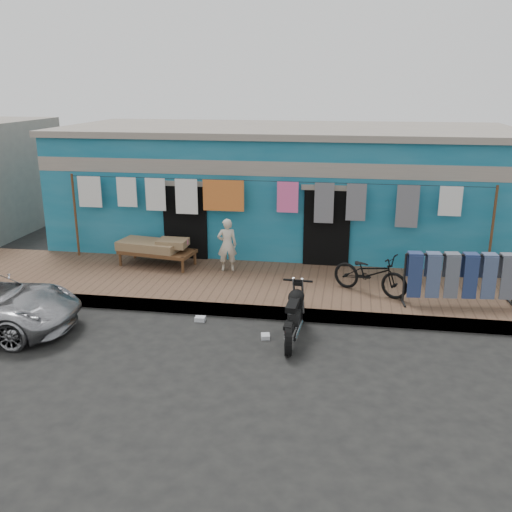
{
  "coord_description": "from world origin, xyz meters",
  "views": [
    {
      "loc": [
        1.82,
        -8.85,
        4.49
      ],
      "look_at": [
        0.0,
        2.0,
        1.15
      ],
      "focal_mm": 40.0,
      "sensor_mm": 36.0,
      "label": 1
    }
  ],
  "objects_px": {
    "seated_person": "(227,245)",
    "bicycle": "(371,269)",
    "charpoy": "(157,252)",
    "jeans_rack": "(459,278)",
    "motorcycle": "(294,314)"
  },
  "relations": [
    {
      "from": "motorcycle",
      "to": "charpoy",
      "type": "height_order",
      "value": "motorcycle"
    },
    {
      "from": "seated_person",
      "to": "motorcycle",
      "type": "xyz_separation_m",
      "value": [
        1.88,
        -2.97,
        -0.38
      ]
    },
    {
      "from": "bicycle",
      "to": "seated_person",
      "type": "bearing_deg",
      "value": 100.39
    },
    {
      "from": "charpoy",
      "to": "jeans_rack",
      "type": "height_order",
      "value": "jeans_rack"
    },
    {
      "from": "seated_person",
      "to": "bicycle",
      "type": "xyz_separation_m",
      "value": [
        3.27,
        -0.98,
        -0.1
      ]
    },
    {
      "from": "charpoy",
      "to": "seated_person",
      "type": "bearing_deg",
      "value": -4.43
    },
    {
      "from": "seated_person",
      "to": "charpoy",
      "type": "relative_size",
      "value": 0.63
    },
    {
      "from": "bicycle",
      "to": "charpoy",
      "type": "relative_size",
      "value": 0.82
    },
    {
      "from": "seated_person",
      "to": "charpoy",
      "type": "distance_m",
      "value": 1.79
    },
    {
      "from": "seated_person",
      "to": "charpoy",
      "type": "height_order",
      "value": "seated_person"
    },
    {
      "from": "seated_person",
      "to": "bicycle",
      "type": "height_order",
      "value": "seated_person"
    },
    {
      "from": "charpoy",
      "to": "motorcycle",
      "type": "bearing_deg",
      "value": -40.52
    },
    {
      "from": "charpoy",
      "to": "jeans_rack",
      "type": "xyz_separation_m",
      "value": [
        6.76,
        -1.44,
        0.23
      ]
    },
    {
      "from": "motorcycle",
      "to": "jeans_rack",
      "type": "distance_m",
      "value": 3.55
    },
    {
      "from": "bicycle",
      "to": "charpoy",
      "type": "distance_m",
      "value": 5.16
    }
  ]
}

